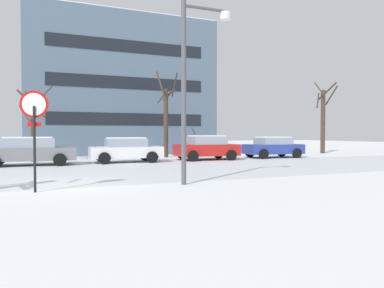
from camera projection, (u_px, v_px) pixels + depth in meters
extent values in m
plane|color=white|center=(60.00, 185.00, 11.66)|extent=(120.00, 120.00, 0.00)
cube|color=silver|center=(57.00, 175.00, 14.48)|extent=(80.00, 8.11, 0.00)
cylinder|color=black|center=(35.00, 150.00, 10.05)|extent=(0.07, 0.17, 2.40)
cylinder|color=red|center=(34.00, 104.00, 10.01)|extent=(0.75, 0.18, 0.76)
cylinder|color=white|center=(34.00, 104.00, 10.00)|extent=(0.61, 0.15, 0.62)
cube|color=red|center=(34.00, 124.00, 10.03)|extent=(0.36, 0.10, 0.12)
cylinder|color=white|center=(34.00, 103.00, 10.02)|extent=(0.41, 0.11, 0.42)
cylinder|color=#4C4F54|center=(184.00, 93.00, 11.58)|extent=(0.16, 0.16, 5.84)
cylinder|color=#4C4F54|center=(205.00, 9.00, 11.78)|extent=(1.49, 0.10, 0.10)
cylinder|color=silver|center=(225.00, 16.00, 12.07)|extent=(0.36, 0.36, 0.25)
cube|color=slate|center=(29.00, 154.00, 18.58)|extent=(4.64, 1.99, 0.65)
cube|color=#8C99A8|center=(29.00, 143.00, 18.57)|extent=(2.58, 1.75, 0.48)
cube|color=white|center=(29.00, 137.00, 18.56)|extent=(2.35, 1.62, 0.06)
cylinder|color=black|center=(60.00, 157.00, 19.96)|extent=(0.65, 0.25, 0.64)
cylinder|color=black|center=(60.00, 160.00, 18.24)|extent=(0.65, 0.25, 0.64)
cube|color=white|center=(126.00, 152.00, 20.61)|extent=(4.07, 1.94, 0.62)
cube|color=#8C99A8|center=(126.00, 143.00, 20.59)|extent=(2.27, 1.72, 0.47)
cube|color=white|center=(126.00, 138.00, 20.59)|extent=(2.06, 1.58, 0.06)
cylinder|color=black|center=(145.00, 155.00, 21.91)|extent=(0.65, 0.25, 0.64)
cylinder|color=black|center=(152.00, 157.00, 20.22)|extent=(0.65, 0.25, 0.64)
cylinder|color=black|center=(101.00, 156.00, 21.02)|extent=(0.65, 0.25, 0.64)
cylinder|color=black|center=(104.00, 158.00, 19.33)|extent=(0.65, 0.25, 0.64)
cube|color=red|center=(206.00, 150.00, 22.53)|extent=(3.90, 2.06, 0.69)
cube|color=#8C99A8|center=(206.00, 140.00, 22.52)|extent=(2.18, 1.83, 0.50)
cube|color=white|center=(206.00, 136.00, 22.51)|extent=(1.98, 1.69, 0.06)
cylinder|color=black|center=(218.00, 153.00, 23.88)|extent=(0.65, 0.25, 0.64)
cylinder|color=black|center=(231.00, 155.00, 22.06)|extent=(0.65, 0.25, 0.64)
cylinder|color=black|center=(182.00, 154.00, 23.02)|extent=(0.65, 0.25, 0.64)
cylinder|color=black|center=(193.00, 156.00, 21.21)|extent=(0.65, 0.25, 0.64)
cube|color=#283D93|center=(273.00, 149.00, 24.57)|extent=(3.99, 1.90, 0.64)
cube|color=#8C99A8|center=(273.00, 141.00, 24.55)|extent=(2.22, 1.68, 0.45)
cube|color=white|center=(273.00, 137.00, 24.54)|extent=(2.02, 1.55, 0.06)
cylinder|color=black|center=(282.00, 152.00, 25.84)|extent=(0.65, 0.25, 0.64)
cylinder|color=black|center=(297.00, 153.00, 24.18)|extent=(0.65, 0.25, 0.64)
cylinder|color=black|center=(250.00, 153.00, 24.97)|extent=(0.65, 0.25, 0.64)
cylinder|color=black|center=(264.00, 154.00, 23.31)|extent=(0.65, 0.25, 0.64)
cylinder|color=#423326|center=(33.00, 130.00, 21.00)|extent=(0.25, 0.25, 3.73)
cylinder|color=#423326|center=(27.00, 98.00, 20.77)|extent=(0.23, 0.70, 0.93)
cylinder|color=#423326|center=(39.00, 104.00, 21.36)|extent=(0.72, 0.83, 1.17)
cylinder|color=#423326|center=(43.00, 95.00, 21.63)|extent=(1.09, 1.23, 1.07)
cylinder|color=#423326|center=(26.00, 115.00, 20.53)|extent=(0.76, 0.83, 1.17)
cylinder|color=#423326|center=(31.00, 104.00, 20.27)|extent=(1.52, 0.23, 1.59)
cylinder|color=#423326|center=(323.00, 122.00, 30.03)|extent=(0.36, 0.36, 5.20)
cylinder|color=#423326|center=(318.00, 101.00, 30.17)|extent=(0.78, 0.68, 1.31)
cylinder|color=#423326|center=(331.00, 96.00, 30.15)|extent=(0.37, 1.62, 1.46)
cylinder|color=#423326|center=(319.00, 89.00, 29.74)|extent=(0.17, 1.02, 1.13)
cylinder|color=#423326|center=(327.00, 91.00, 30.52)|extent=(0.79, 1.55, 1.45)
cylinder|color=#423326|center=(166.00, 123.00, 24.92)|extent=(0.31, 0.31, 4.69)
cylinder|color=#423326|center=(169.00, 95.00, 25.28)|extent=(0.79, 0.82, 0.85)
cylinder|color=#423326|center=(175.00, 85.00, 25.04)|extent=(0.18, 1.33, 1.53)
cylinder|color=#423326|center=(160.00, 83.00, 24.57)|extent=(0.35, 1.00, 1.69)
cylinder|color=#423326|center=(161.00, 99.00, 25.05)|extent=(0.69, 0.62, 0.70)
cube|color=slate|center=(116.00, 90.00, 31.62)|extent=(14.53, 10.02, 10.79)
cube|color=white|center=(116.00, 27.00, 31.46)|extent=(14.24, 9.82, 0.10)
cube|color=black|center=(130.00, 119.00, 27.06)|extent=(11.62, 0.04, 0.90)
cube|color=black|center=(129.00, 83.00, 26.98)|extent=(11.62, 0.04, 0.90)
cube|color=black|center=(129.00, 46.00, 26.90)|extent=(11.62, 0.04, 0.90)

